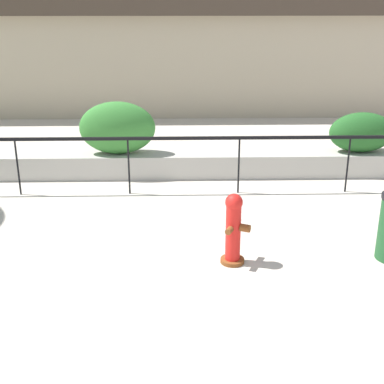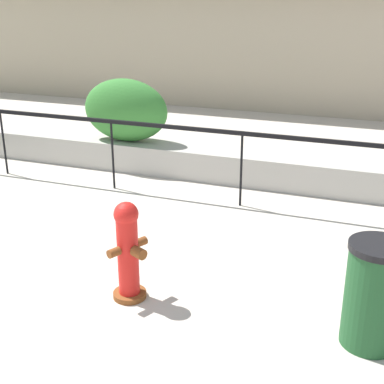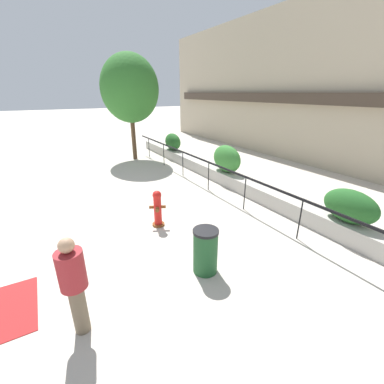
{
  "view_description": "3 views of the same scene",
  "coord_description": "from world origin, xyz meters",
  "views": [
    {
      "loc": [
        0.99,
        -5.0,
        3.76
      ],
      "look_at": [
        1.2,
        3.59,
        0.51
      ],
      "focal_mm": 50.0,
      "sensor_mm": 36.0,
      "label": 1
    },
    {
      "loc": [
        4.11,
        -2.37,
        3.05
      ],
      "look_at": [
        1.83,
        3.67,
        0.61
      ],
      "focal_mm": 50.0,
      "sensor_mm": 36.0,
      "label": 2
    },
    {
      "loc": [
        8.02,
        -0.49,
        3.64
      ],
      "look_at": [
        1.86,
        3.07,
        0.87
      ],
      "focal_mm": 24.0,
      "sensor_mm": 36.0,
      "label": 3
    }
  ],
  "objects": [
    {
      "name": "fire_hydrant",
      "position": [
        1.76,
        1.99,
        0.55
      ],
      "size": [
        0.48,
        0.47,
        1.08
      ],
      "color": "brown",
      "rests_on": "ground"
    },
    {
      "name": "fence_railing_segment",
      "position": [
        -0.0,
        4.9,
        1.02
      ],
      "size": [
        15.0,
        0.05,
        1.15
      ],
      "color": "black",
      "rests_on": "ground"
    },
    {
      "name": "hedge_bush_1",
      "position": [
        -0.31,
        6.0,
        1.06
      ],
      "size": [
        1.6,
        0.7,
        1.12
      ],
      "primitive_type": "ellipsoid",
      "color": "#387F33",
      "rests_on": "planter_wall_low"
    },
    {
      "name": "planter_wall_low",
      "position": [
        0.0,
        6.0,
        0.25
      ],
      "size": [
        18.0,
        0.7,
        0.5
      ],
      "primitive_type": "cube",
      "color": "#B7B2A8",
      "rests_on": "ground"
    },
    {
      "name": "hedge_bush_2",
      "position": [
        4.88,
        6.0,
        0.93
      ],
      "size": [
        1.39,
        0.69,
        0.86
      ],
      "primitive_type": "ellipsoid",
      "color": "#235B23",
      "rests_on": "planter_wall_low"
    },
    {
      "name": "ground_plane",
      "position": [
        0.0,
        0.0,
        0.0
      ],
      "size": [
        120.0,
        120.0,
        0.0
      ],
      "primitive_type": "plane",
      "color": "beige"
    }
  ]
}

